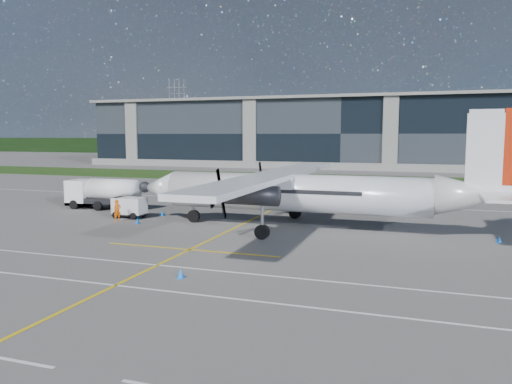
{
  "coord_description": "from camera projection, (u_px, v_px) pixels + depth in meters",
  "views": [
    {
      "loc": [
        17.06,
        -34.02,
        7.26
      ],
      "look_at": [
        4.48,
        2.7,
        2.81
      ],
      "focal_mm": 35.0,
      "sensor_mm": 36.0,
      "label": 1
    }
  ],
  "objects": [
    {
      "name": "pylon_west",
      "position": [
        177.0,
        116.0,
        203.31
      ],
      "size": [
        9.0,
        4.6,
        30.0
      ],
      "primitive_type": null,
      "color": "gray",
      "rests_on": "ground"
    },
    {
      "name": "safety_cone_nose_port",
      "position": [
        138.0,
        221.0,
        40.93
      ],
      "size": [
        0.36,
        0.36,
        0.5
      ],
      "primitive_type": "cone",
      "color": "blue",
      "rests_on": "ground"
    },
    {
      "name": "baggage_tug",
      "position": [
        129.0,
        208.0,
        43.91
      ],
      "size": [
        2.96,
        1.78,
        1.78
      ],
      "primitive_type": null,
      "color": "silver",
      "rests_on": "ground"
    },
    {
      "name": "ground_crew_person",
      "position": [
        117.0,
        209.0,
        42.01
      ],
      "size": [
        0.88,
        1.02,
        2.1
      ],
      "primitive_type": "imported",
      "rotation": [
        0.0,
        0.0,
        1.19
      ],
      "color": "#F25907",
      "rests_on": "ground"
    },
    {
      "name": "safety_cone_tail",
      "position": [
        499.0,
        239.0,
        33.73
      ],
      "size": [
        0.36,
        0.36,
        0.5
      ],
      "primitive_type": "cone",
      "color": "blue",
      "rests_on": "ground"
    },
    {
      "name": "safety_cone_portwing",
      "position": [
        181.0,
        273.0,
        25.4
      ],
      "size": [
        0.36,
        0.36,
        0.5
      ],
      "primitive_type": "cone",
      "color": "blue",
      "rests_on": "ground"
    },
    {
      "name": "yellow_taxiway_centerline",
      "position": [
        266.0,
        213.0,
        46.73
      ],
      "size": [
        0.2,
        70.0,
        0.01
      ],
      "primitive_type": "cube",
      "color": "yellow",
      "rests_on": "ground"
    },
    {
      "name": "tree_line",
      "position": [
        374.0,
        147.0,
        169.54
      ],
      "size": [
        400.0,
        6.0,
        6.0
      ],
      "primitive_type": "cube",
      "color": "black",
      "rests_on": "ground"
    },
    {
      "name": "safety_cone_nose_stbd",
      "position": [
        162.0,
        213.0,
        45.0
      ],
      "size": [
        0.36,
        0.36,
        0.5
      ],
      "primitive_type": "cone",
      "color": "blue",
      "rests_on": "ground"
    },
    {
      "name": "terminal_building",
      "position": [
        348.0,
        134.0,
        112.63
      ],
      "size": [
        120.0,
        20.0,
        15.0
      ],
      "primitive_type": "cube",
      "color": "black",
      "rests_on": "ground"
    },
    {
      "name": "turboprop_aircraft",
      "position": [
        308.0,
        171.0,
        38.03
      ],
      "size": [
        29.05,
        30.13,
        9.04
      ],
      "primitive_type": null,
      "color": "silver",
      "rests_on": "ground"
    },
    {
      "name": "safety_cone_fwd",
      "position": [
        139.0,
        216.0,
        43.52
      ],
      "size": [
        0.36,
        0.36,
        0.5
      ],
      "primitive_type": "cone",
      "color": "blue",
      "rests_on": "ground"
    },
    {
      "name": "ground",
      "position": [
        307.0,
        183.0,
        75.89
      ],
      "size": [
        400.0,
        400.0,
        0.0
      ],
      "primitive_type": "plane",
      "color": "#5D5A58",
      "rests_on": "ground"
    },
    {
      "name": "safety_cone_stbdwing",
      "position": [
        306.0,
        201.0,
        53.05
      ],
      "size": [
        0.36,
        0.36,
        0.5
      ],
      "primitive_type": "cone",
      "color": "blue",
      "rests_on": "ground"
    },
    {
      "name": "grass_strip",
      "position": [
        318.0,
        178.0,
        83.41
      ],
      "size": [
        400.0,
        18.0,
        0.04
      ],
      "primitive_type": "cube",
      "color": "#1F3D10",
      "rests_on": "ground"
    },
    {
      "name": "fuel_tanker_truck",
      "position": [
        99.0,
        194.0,
        49.21
      ],
      "size": [
        7.98,
        2.59,
        2.99
      ],
      "primitive_type": null,
      "color": "white",
      "rests_on": "ground"
    },
    {
      "name": "white_lane_line",
      "position": [
        65.0,
        280.0,
        25.13
      ],
      "size": [
        90.0,
        0.15,
        0.01
      ],
      "primitive_type": "cube",
      "color": "white",
      "rests_on": "ground"
    }
  ]
}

